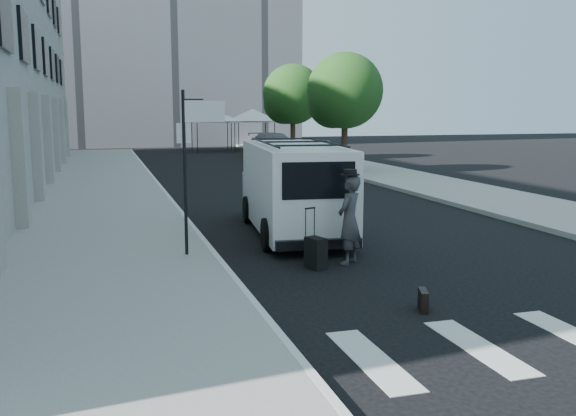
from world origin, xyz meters
TOP-DOWN VIEW (x-y plane):
  - ground at (0.00, 0.00)m, footprint 120.00×120.00m
  - sidewalk_left at (-4.25, 16.00)m, footprint 4.50×48.00m
  - sidewalk_right at (9.00, 20.00)m, footprint 4.00×56.00m
  - building_far at (2.00, 50.00)m, footprint 22.00×12.00m
  - sign_pole at (-2.36, 3.20)m, footprint 1.03×0.07m
  - tree_near at (7.50, 20.15)m, footprint 3.80×3.83m
  - tree_far at (7.50, 29.15)m, footprint 3.80×3.83m
  - tent_left at (4.00, 38.00)m, footprint 4.00×4.00m
  - tent_right at (7.20, 38.50)m, footprint 4.00×4.00m
  - businessman at (0.67, 2.00)m, footprint 0.81×0.80m
  - briefcase at (0.65, -1.32)m, footprint 0.26×0.45m
  - suitcase at (-0.15, 1.78)m, footprint 0.41×0.51m
  - cargo_van at (0.51, 5.58)m, footprint 2.66×6.35m
  - parked_car_a at (6.80, 21.29)m, footprint 2.42×4.91m
  - parked_car_b at (6.80, 21.89)m, footprint 1.65×4.64m
  - parked_car_c at (6.80, 30.59)m, footprint 2.66×5.78m

SIDE VIEW (x-z plane):
  - ground at x=0.00m, z-range 0.00..0.00m
  - sidewalk_left at x=-4.25m, z-range 0.00..0.15m
  - sidewalk_right at x=9.00m, z-range 0.00..0.15m
  - briefcase at x=0.65m, z-range 0.00..0.34m
  - suitcase at x=-0.15m, z-range -0.29..0.96m
  - parked_car_b at x=6.80m, z-range 0.00..1.53m
  - parked_car_a at x=6.80m, z-range 0.00..1.61m
  - parked_car_c at x=6.80m, z-range 0.00..1.64m
  - businessman at x=0.67m, z-range 0.00..1.89m
  - cargo_van at x=0.51m, z-range 0.04..2.37m
  - sign_pole at x=-2.36m, z-range 0.90..4.40m
  - tent_left at x=4.00m, z-range 1.11..4.31m
  - tent_right at x=7.20m, z-range 1.11..4.31m
  - tree_near at x=7.50m, z-range 0.96..6.99m
  - tree_far at x=7.50m, z-range 0.96..6.99m
  - building_far at x=2.00m, z-range 0.00..25.00m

